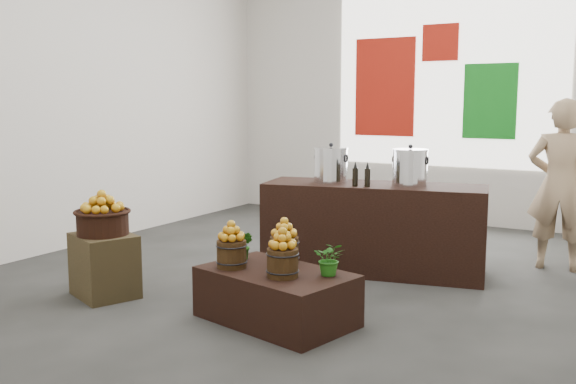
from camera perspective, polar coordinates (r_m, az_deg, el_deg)
The scene contains 23 objects.
ground at distance 6.32m, azimuth 1.63°, elevation -7.55°, with size 7.00×7.00×0.00m, color #3B3C39.
back_wall at distance 9.32m, azimuth 12.15°, elevation 9.73°, with size 6.00×0.04×4.00m, color beige.
back_opening at distance 9.21m, azimuth 13.91°, elevation 9.70°, with size 3.20×0.02×2.40m, color white.
deco_red_left at distance 9.50m, azimuth 8.59°, elevation 9.19°, with size 0.90×0.04×1.40m, color #AB190D.
deco_green_right at distance 9.05m, azimuth 17.51°, elevation 7.70°, with size 0.70×0.04×1.00m, color #137C1C.
deco_red_upper at distance 9.26m, azimuth 13.40°, elevation 12.81°, with size 0.50×0.04×0.50m, color #AB190D.
crate at distance 5.88m, azimuth -16.00°, elevation -6.28°, with size 0.55×0.45×0.55m, color brown.
wicker_basket at distance 5.80m, azimuth -16.15°, elevation -2.67°, with size 0.44×0.44×0.20m, color black.
apples_in_basket at distance 5.77m, azimuth -16.22°, elevation -0.78°, with size 0.35×0.35×0.19m, color #8D0F04, non-canonical shape.
display_table at distance 5.05m, azimuth -1.05°, elevation -9.24°, with size 1.17×0.72×0.40m, color black.
apple_bucket_front_left at distance 5.09m, azimuth -5.04°, elevation -5.51°, with size 0.23×0.23×0.22m, color #39260F.
apples_in_bucket_front_left at distance 5.04m, azimuth -5.06°, elevation -3.46°, with size 0.17×0.17×0.16m, color #8D0F04, non-canonical shape.
apple_bucket_front_right at distance 4.80m, azimuth -0.49°, elevation -6.31°, with size 0.23×0.23×0.22m, color #39260F.
apples_in_bucket_front_right at distance 4.75m, azimuth -0.49°, elevation -4.14°, with size 0.17×0.17×0.16m, color #8D0F04, non-canonical shape.
apple_bucket_rear at distance 5.19m, azimuth -0.33°, elevation -5.20°, with size 0.23×0.23×0.22m, color #39260F.
apples_in_bucket_rear at distance 5.15m, azimuth -0.34°, elevation -3.18°, with size 0.17×0.17×0.16m, color #8D0F04, non-canonical shape.
herb_garnish_right at distance 4.84m, azimuth 3.76°, elevation -5.93°, with size 0.23×0.20×0.26m, color #1E6014.
herb_garnish_left at distance 5.33m, azimuth -3.86°, elevation -4.76°, with size 0.13×0.10×0.24m, color #1E6014.
counter at distance 6.48m, azimuth 7.60°, elevation -3.20°, with size 2.17×0.69×0.89m, color black.
stock_pot_left at distance 6.48m, azimuth 3.84°, elevation 2.33°, with size 0.34×0.34×0.34m, color silver.
stock_pot_center at distance 6.34m, azimuth 10.79°, elevation 2.08°, with size 0.34×0.34×0.34m, color silver.
oil_cruets at distance 6.18m, azimuth 7.34°, elevation 1.59°, with size 0.16×0.06×0.25m, color black, non-canonical shape.
shopper at distance 7.01m, azimuth 23.02°, elevation 0.59°, with size 0.63×0.41×1.73m, color #A08362.
Camera 1 is at (2.90, -5.35, 1.71)m, focal length 40.00 mm.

